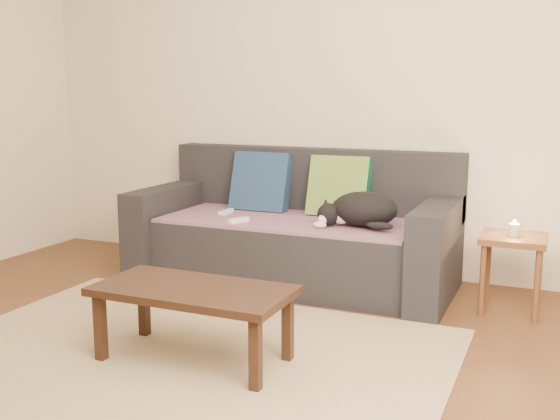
{
  "coord_description": "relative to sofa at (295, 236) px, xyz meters",
  "views": [
    {
      "loc": [
        1.62,
        -2.4,
        1.26
      ],
      "look_at": [
        0.05,
        1.2,
        0.55
      ],
      "focal_mm": 42.0,
      "sensor_mm": 36.0,
      "label": 1
    }
  ],
  "objects": [
    {
      "name": "ground",
      "position": [
        0.0,
        -1.57,
        -0.31
      ],
      "size": [
        4.5,
        4.5,
        0.0
      ],
      "primitive_type": "plane",
      "color": "brown",
      "rests_on": "ground"
    },
    {
      "name": "back_wall",
      "position": [
        0.0,
        0.43,
        0.99
      ],
      "size": [
        4.5,
        0.04,
        2.6
      ],
      "primitive_type": "cube",
      "color": "beige",
      "rests_on": "ground"
    },
    {
      "name": "sofa",
      "position": [
        0.0,
        0.0,
        0.0
      ],
      "size": [
        2.1,
        0.94,
        0.87
      ],
      "color": "#232328",
      "rests_on": "ground"
    },
    {
      "name": "throw_blanket",
      "position": [
        0.0,
        -0.09,
        0.12
      ],
      "size": [
        1.66,
        0.74,
        0.02
      ],
      "primitive_type": "cube",
      "color": "#392546",
      "rests_on": "sofa"
    },
    {
      "name": "cushion_navy",
      "position": [
        -0.33,
        0.17,
        0.32
      ],
      "size": [
        0.42,
        0.22,
        0.43
      ],
      "primitive_type": "cube",
      "rotation": [
        -0.31,
        0.0,
        0.0
      ],
      "color": "#102244",
      "rests_on": "throw_blanket"
    },
    {
      "name": "cushion_green",
      "position": [
        0.25,
        0.17,
        0.32
      ],
      "size": [
        0.41,
        0.22,
        0.42
      ],
      "primitive_type": "cube",
      "rotation": [
        -0.29,
        0.0,
        0.0
      ],
      "color": "#0C4E40",
      "rests_on": "throw_blanket"
    },
    {
      "name": "cat",
      "position": [
        0.49,
        -0.14,
        0.23
      ],
      "size": [
        0.52,
        0.39,
        0.22
      ],
      "rotation": [
        0.0,
        0.0,
        -0.22
      ],
      "color": "black",
      "rests_on": "throw_blanket"
    },
    {
      "name": "wii_remote_a",
      "position": [
        -0.47,
        -0.11,
        0.15
      ],
      "size": [
        0.04,
        0.15,
        0.03
      ],
      "primitive_type": "cube",
      "rotation": [
        0.0,
        0.0,
        1.55
      ],
      "color": "white",
      "rests_on": "throw_blanket"
    },
    {
      "name": "wii_remote_b",
      "position": [
        -0.26,
        -0.33,
        0.15
      ],
      "size": [
        0.09,
        0.15,
        0.03
      ],
      "primitive_type": "cube",
      "rotation": [
        0.0,
        0.0,
        1.17
      ],
      "color": "white",
      "rests_on": "throw_blanket"
    },
    {
      "name": "side_table",
      "position": [
        1.39,
        -0.09,
        0.06
      ],
      "size": [
        0.36,
        0.36,
        0.45
      ],
      "color": "brown",
      "rests_on": "ground"
    },
    {
      "name": "candle",
      "position": [
        1.39,
        -0.09,
        0.18
      ],
      "size": [
        0.06,
        0.06,
        0.09
      ],
      "color": "beige",
      "rests_on": "side_table"
    },
    {
      "name": "rug",
      "position": [
        0.0,
        -1.42,
        -0.3
      ],
      "size": [
        2.5,
        1.8,
        0.01
      ],
      "primitive_type": "cube",
      "color": "tan",
      "rests_on": "ground"
    },
    {
      "name": "coffee_table",
      "position": [
        0.08,
        -1.45,
        0.01
      ],
      "size": [
        0.92,
        0.46,
        0.37
      ],
      "color": "black",
      "rests_on": "rug"
    }
  ]
}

